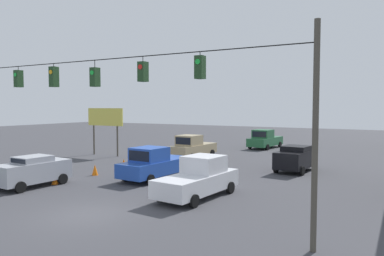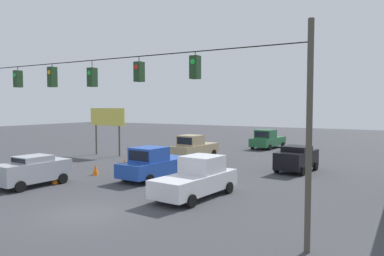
{
  "view_description": "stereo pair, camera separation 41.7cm",
  "coord_description": "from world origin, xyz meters",
  "px_view_note": "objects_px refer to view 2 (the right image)",
  "views": [
    {
      "loc": [
        -12.06,
        11.79,
        4.79
      ],
      "look_at": [
        0.5,
        -10.28,
        3.28
      ],
      "focal_mm": 35.0,
      "sensor_mm": 36.0,
      "label": 1
    },
    {
      "loc": [
        -12.42,
        11.58,
        4.79
      ],
      "look_at": [
        0.5,
        -10.28,
        3.28
      ],
      "focal_mm": 35.0,
      "sensor_mm": 36.0,
      "label": 2
    }
  ],
  "objects_px": {
    "sedan_black_oncoming_far": "(297,158)",
    "traffic_cone_nearest": "(55,178)",
    "pickup_truck_green_withflow_deep": "(267,140)",
    "overhead_signal_span": "(92,103)",
    "pickup_truck_white_crossing_near": "(197,178)",
    "traffic_cone_third": "(125,163)",
    "traffic_cone_fourth": "(152,158)",
    "traffic_cone_second": "(95,170)",
    "pickup_truck_blue_withflow_mid": "(154,164)",
    "roadside_billboard": "(107,120)",
    "sedan_silver_parked_shoulder": "(33,170)",
    "pickup_truck_tan_withflow_far": "(194,147)"
  },
  "relations": [
    {
      "from": "sedan_black_oncoming_far",
      "to": "roadside_billboard",
      "type": "height_order",
      "value": "roadside_billboard"
    },
    {
      "from": "pickup_truck_white_crossing_near",
      "to": "traffic_cone_fourth",
      "type": "xyz_separation_m",
      "value": [
        9.19,
        -8.35,
        -0.6
      ]
    },
    {
      "from": "pickup_truck_tan_withflow_far",
      "to": "traffic_cone_nearest",
      "type": "distance_m",
      "value": 14.39
    },
    {
      "from": "pickup_truck_blue_withflow_mid",
      "to": "traffic_cone_third",
      "type": "xyz_separation_m",
      "value": [
        4.45,
        -2.23,
        -0.6
      ]
    },
    {
      "from": "pickup_truck_white_crossing_near",
      "to": "pickup_truck_green_withflow_deep",
      "type": "bearing_deg",
      "value": -79.55
    },
    {
      "from": "sedan_silver_parked_shoulder",
      "to": "traffic_cone_third",
      "type": "distance_m",
      "value": 7.78
    },
    {
      "from": "pickup_truck_white_crossing_near",
      "to": "pickup_truck_blue_withflow_mid",
      "type": "height_order",
      "value": "same"
    },
    {
      "from": "sedan_black_oncoming_far",
      "to": "traffic_cone_third",
      "type": "xyz_separation_m",
      "value": [
        11.83,
        5.16,
        -0.61
      ]
    },
    {
      "from": "traffic_cone_second",
      "to": "overhead_signal_span",
      "type": "bearing_deg",
      "value": 134.54
    },
    {
      "from": "pickup_truck_green_withflow_deep",
      "to": "traffic_cone_third",
      "type": "height_order",
      "value": "pickup_truck_green_withflow_deep"
    },
    {
      "from": "traffic_cone_fourth",
      "to": "pickup_truck_green_withflow_deep",
      "type": "bearing_deg",
      "value": -107.8
    },
    {
      "from": "sedan_black_oncoming_far",
      "to": "traffic_cone_third",
      "type": "distance_m",
      "value": 12.92
    },
    {
      "from": "traffic_cone_nearest",
      "to": "roadside_billboard",
      "type": "distance_m",
      "value": 13.71
    },
    {
      "from": "sedan_silver_parked_shoulder",
      "to": "roadside_billboard",
      "type": "xyz_separation_m",
      "value": [
        6.02,
        -12.71,
        2.44
      ]
    },
    {
      "from": "pickup_truck_tan_withflow_far",
      "to": "roadside_billboard",
      "type": "bearing_deg",
      "value": 18.18
    },
    {
      "from": "traffic_cone_third",
      "to": "traffic_cone_fourth",
      "type": "distance_m",
      "value": 3.29
    },
    {
      "from": "traffic_cone_second",
      "to": "traffic_cone_third",
      "type": "bearing_deg",
      "value": -86.98
    },
    {
      "from": "traffic_cone_nearest",
      "to": "overhead_signal_span",
      "type": "bearing_deg",
      "value": 154.3
    },
    {
      "from": "overhead_signal_span",
      "to": "roadside_billboard",
      "type": "relative_size",
      "value": 4.24
    },
    {
      "from": "pickup_truck_white_crossing_near",
      "to": "traffic_cone_second",
      "type": "xyz_separation_m",
      "value": [
        9.15,
        -1.8,
        -0.6
      ]
    },
    {
      "from": "overhead_signal_span",
      "to": "roadside_billboard",
      "type": "xyz_separation_m",
      "value": [
        12.95,
        -14.68,
        -1.54
      ]
    },
    {
      "from": "sedan_black_oncoming_far",
      "to": "traffic_cone_second",
      "type": "relative_size",
      "value": 5.78
    },
    {
      "from": "overhead_signal_span",
      "to": "sedan_black_oncoming_far",
      "type": "xyz_separation_m",
      "value": [
        -5.29,
        -14.89,
        -3.95
      ]
    },
    {
      "from": "pickup_truck_tan_withflow_far",
      "to": "sedan_silver_parked_shoulder",
      "type": "distance_m",
      "value": 15.51
    },
    {
      "from": "sedan_black_oncoming_far",
      "to": "pickup_truck_green_withflow_deep",
      "type": "relative_size",
      "value": 0.77
    },
    {
      "from": "sedan_silver_parked_shoulder",
      "to": "roadside_billboard",
      "type": "distance_m",
      "value": 14.27
    },
    {
      "from": "pickup_truck_white_crossing_near",
      "to": "traffic_cone_third",
      "type": "distance_m",
      "value": 10.63
    },
    {
      "from": "traffic_cone_second",
      "to": "traffic_cone_fourth",
      "type": "bearing_deg",
      "value": -89.65
    },
    {
      "from": "overhead_signal_span",
      "to": "pickup_truck_green_withflow_deep",
      "type": "distance_m",
      "value": 28.47
    },
    {
      "from": "pickup_truck_white_crossing_near",
      "to": "roadside_billboard",
      "type": "xyz_separation_m",
      "value": [
        15.74,
        -10.01,
        2.41
      ]
    },
    {
      "from": "pickup_truck_tan_withflow_far",
      "to": "pickup_truck_green_withflow_deep",
      "type": "bearing_deg",
      "value": -106.96
    },
    {
      "from": "traffic_cone_nearest",
      "to": "sedan_silver_parked_shoulder",
      "type": "bearing_deg",
      "value": 61.36
    },
    {
      "from": "sedan_silver_parked_shoulder",
      "to": "sedan_black_oncoming_far",
      "type": "height_order",
      "value": "sedan_black_oncoming_far"
    },
    {
      "from": "pickup_truck_tan_withflow_far",
      "to": "sedan_black_oncoming_far",
      "type": "relative_size",
      "value": 1.27
    },
    {
      "from": "sedan_black_oncoming_far",
      "to": "pickup_truck_green_withflow_deep",
      "type": "distance_m",
      "value": 14.92
    },
    {
      "from": "sedan_black_oncoming_far",
      "to": "traffic_cone_third",
      "type": "relative_size",
      "value": 5.78
    },
    {
      "from": "traffic_cone_nearest",
      "to": "traffic_cone_fourth",
      "type": "bearing_deg",
      "value": -89.63
    },
    {
      "from": "pickup_truck_green_withflow_deep",
      "to": "pickup_truck_white_crossing_near",
      "type": "bearing_deg",
      "value": 100.45
    },
    {
      "from": "overhead_signal_span",
      "to": "pickup_truck_green_withflow_deep",
      "type": "relative_size",
      "value": 3.44
    },
    {
      "from": "pickup_truck_tan_withflow_far",
      "to": "overhead_signal_span",
      "type": "bearing_deg",
      "value": 105.59
    },
    {
      "from": "traffic_cone_nearest",
      "to": "traffic_cone_fourth",
      "type": "height_order",
      "value": "same"
    },
    {
      "from": "pickup_truck_blue_withflow_mid",
      "to": "traffic_cone_nearest",
      "type": "distance_m",
      "value": 6.18
    },
    {
      "from": "pickup_truck_blue_withflow_mid",
      "to": "traffic_cone_nearest",
      "type": "relative_size",
      "value": 7.59
    },
    {
      "from": "sedan_silver_parked_shoulder",
      "to": "traffic_cone_third",
      "type": "xyz_separation_m",
      "value": [
        -0.39,
        -7.75,
        -0.58
      ]
    },
    {
      "from": "sedan_silver_parked_shoulder",
      "to": "traffic_cone_third",
      "type": "height_order",
      "value": "sedan_silver_parked_shoulder"
    },
    {
      "from": "overhead_signal_span",
      "to": "traffic_cone_second",
      "type": "distance_m",
      "value": 10.15
    },
    {
      "from": "sedan_silver_parked_shoulder",
      "to": "traffic_cone_third",
      "type": "bearing_deg",
      "value": -92.9
    },
    {
      "from": "sedan_black_oncoming_far",
      "to": "traffic_cone_nearest",
      "type": "distance_m",
      "value": 16.61
    },
    {
      "from": "traffic_cone_nearest",
      "to": "pickup_truck_tan_withflow_far",
      "type": "bearing_deg",
      "value": -96.0
    },
    {
      "from": "pickup_truck_white_crossing_near",
      "to": "traffic_cone_nearest",
      "type": "distance_m",
      "value": 9.29
    }
  ]
}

